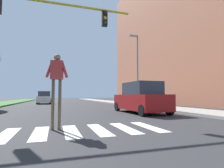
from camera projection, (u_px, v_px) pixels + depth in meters
name	position (u px, v px, depth m)	size (l,w,h in m)	color
ground_plane	(61.00, 103.00, 27.76)	(140.00, 140.00, 0.00)	#2D2D30
crosswalk	(85.00, 130.00, 5.75)	(4.95, 2.20, 0.01)	silver
median_strip	(1.00, 104.00, 23.55)	(3.77, 64.00, 0.15)	#386B2D
apartment_block_right	(203.00, 28.00, 26.99)	(15.29, 34.85, 22.45)	#B76B4C
sidewalk_right	(114.00, 102.00, 28.27)	(3.00, 64.00, 0.15)	#9E9991
street_lamp_right	(137.00, 63.00, 19.22)	(1.02, 0.24, 7.50)	slate
pedestrian_performer	(57.00, 79.00, 5.92)	(0.74, 0.32, 2.49)	brown
suv_crossing	(141.00, 98.00, 11.60)	(2.11, 4.66, 1.97)	maroon
sedan_midblock	(44.00, 98.00, 24.84)	(1.80, 4.11, 1.72)	silver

